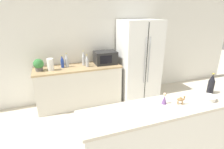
% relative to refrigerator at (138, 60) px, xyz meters
% --- Properties ---
extents(wall_back, '(8.00, 0.06, 2.55)m').
position_rel_refrigerator_xyz_m(wall_back, '(-0.87, 0.41, 0.36)').
color(wall_back, white).
rests_on(wall_back, ground_plane).
extents(back_counter, '(1.82, 0.63, 0.89)m').
position_rel_refrigerator_xyz_m(back_counter, '(-1.40, 0.08, -0.47)').
color(back_counter, silver).
rests_on(back_counter, ground_plane).
extents(refrigerator, '(0.88, 0.76, 1.83)m').
position_rel_refrigerator_xyz_m(refrigerator, '(0.00, 0.00, 0.00)').
color(refrigerator, white).
rests_on(refrigerator, ground_plane).
extents(bar_counter, '(2.01, 0.52, 0.93)m').
position_rel_refrigerator_xyz_m(bar_counter, '(-0.75, -2.01, -0.45)').
color(bar_counter, silver).
rests_on(bar_counter, ground_plane).
extents(potted_plant, '(0.20, 0.20, 0.24)m').
position_rel_refrigerator_xyz_m(potted_plant, '(-2.17, 0.06, 0.10)').
color(potted_plant, '#595451').
rests_on(potted_plant, back_counter).
extents(paper_towel_roll, '(0.12, 0.12, 0.24)m').
position_rel_refrigerator_xyz_m(paper_towel_roll, '(-1.96, 0.01, 0.09)').
color(paper_towel_roll, white).
rests_on(paper_towel_roll, back_counter).
extents(microwave, '(0.48, 0.37, 0.28)m').
position_rel_refrigerator_xyz_m(microwave, '(-0.78, 0.10, 0.11)').
color(microwave, black).
rests_on(microwave, back_counter).
extents(back_bottle_0, '(0.07, 0.07, 0.32)m').
position_rel_refrigerator_xyz_m(back_bottle_0, '(-1.27, 0.14, 0.12)').
color(back_bottle_0, '#B2B7BC').
rests_on(back_bottle_0, back_counter).
extents(back_bottle_1, '(0.07, 0.07, 0.26)m').
position_rel_refrigerator_xyz_m(back_bottle_1, '(-1.22, 0.01, 0.09)').
color(back_bottle_1, '#B2B7BC').
rests_on(back_bottle_1, back_counter).
extents(back_bottle_2, '(0.07, 0.07, 0.30)m').
position_rel_refrigerator_xyz_m(back_bottle_2, '(-1.62, 0.13, 0.11)').
color(back_bottle_2, '#B2B7BC').
rests_on(back_bottle_2, back_counter).
extents(back_bottle_3, '(0.07, 0.07, 0.26)m').
position_rel_refrigerator_xyz_m(back_bottle_3, '(-1.71, 0.12, 0.09)').
color(back_bottle_3, navy).
rests_on(back_bottle_3, back_counter).
extents(wine_bottle, '(0.08, 0.08, 0.29)m').
position_rel_refrigerator_xyz_m(wine_bottle, '(0.08, -1.93, 0.15)').
color(wine_bottle, black).
rests_on(wine_bottle, bar_counter).
extents(fruit_bowl, '(0.19, 0.19, 0.06)m').
position_rel_refrigerator_xyz_m(fruit_bowl, '(-0.10, -2.07, 0.05)').
color(fruit_bowl, white).
rests_on(fruit_bowl, bar_counter).
extents(camel_figurine, '(0.09, 0.07, 0.12)m').
position_rel_refrigerator_xyz_m(camel_figurine, '(-0.51, -2.04, 0.08)').
color(camel_figurine, olive).
rests_on(camel_figurine, bar_counter).
extents(wise_man_figurine_blue, '(0.06, 0.06, 0.15)m').
position_rel_refrigerator_xyz_m(wise_man_figurine_blue, '(-0.69, -1.96, 0.08)').
color(wise_man_figurine_blue, '#6B4784').
rests_on(wise_man_figurine_blue, bar_counter).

